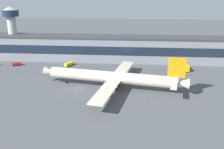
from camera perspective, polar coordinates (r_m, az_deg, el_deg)
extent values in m
plane|color=#4C4F54|center=(115.47, -7.33, -2.99)|extent=(600.00, 600.00, 0.00)
cube|color=gray|center=(159.09, -3.78, 5.75)|extent=(170.08, 14.96, 14.29)
cube|color=#38383D|center=(157.58, -3.84, 8.50)|extent=(173.48, 15.26, 1.20)
cube|color=#192333|center=(151.67, -4.21, 5.40)|extent=(166.68, 0.16, 5.14)
cylinder|color=beige|center=(112.83, -0.18, -0.60)|extent=(57.98, 15.17, 5.11)
cone|color=beige|center=(124.04, -13.91, 0.61)|extent=(5.37, 5.58, 4.85)
cone|color=beige|center=(109.27, 15.59, -1.95)|extent=(6.34, 5.51, 4.60)
cube|color=orange|center=(107.20, 14.41, 1.51)|extent=(7.13, 1.74, 8.17)
cube|color=beige|center=(103.70, 13.80, -2.44)|extent=(3.97, 9.47, 0.30)
cube|color=beige|center=(114.31, 14.00, -0.51)|extent=(3.97, 9.47, 0.30)
cube|color=beige|center=(98.45, -1.46, -3.83)|extent=(10.47, 26.74, 0.50)
cube|color=beige|center=(126.94, 2.55, 1.31)|extent=(10.47, 26.74, 0.50)
cylinder|color=#99999E|center=(102.87, -1.36, -3.91)|extent=(4.64, 3.50, 2.81)
cylinder|color=#99999E|center=(124.07, 1.69, 0.04)|extent=(4.64, 3.50, 2.81)
cylinder|color=black|center=(121.71, -10.24, -1.73)|extent=(1.17, 0.68, 1.10)
cylinder|color=slate|center=(121.19, -10.28, -1.04)|extent=(0.24, 0.24, 2.52)
cylinder|color=black|center=(111.62, 0.95, -3.29)|extent=(1.17, 0.68, 1.10)
cylinder|color=slate|center=(111.07, 0.95, -2.56)|extent=(0.24, 0.24, 2.52)
cylinder|color=black|center=(115.78, 1.51, -2.48)|extent=(1.17, 0.68, 1.10)
cylinder|color=slate|center=(115.25, 1.51, -1.77)|extent=(0.24, 0.24, 2.52)
cylinder|color=#B7B7B2|center=(177.14, -21.39, 7.85)|extent=(5.39, 5.39, 26.48)
cylinder|color=#1E2D42|center=(175.33, -21.98, 12.73)|extent=(10.24, 10.24, 4.00)
cone|color=#A5A5A5|center=(175.13, -22.09, 13.70)|extent=(9.22, 9.22, 2.00)
cube|color=yellow|center=(149.76, -9.67, 2.37)|extent=(4.75, 6.60, 1.60)
cube|color=black|center=(148.44, -10.13, 2.32)|extent=(2.67, 2.84, 0.40)
cylinder|color=black|center=(147.82, -9.97, 1.81)|extent=(0.59, 0.76, 0.70)
cylinder|color=black|center=(149.01, -10.48, 1.92)|extent=(0.59, 0.76, 0.70)
cylinder|color=black|center=(150.99, -8.83, 2.22)|extent=(0.59, 0.76, 0.70)
cylinder|color=black|center=(152.15, -9.34, 2.32)|extent=(0.59, 0.76, 0.70)
cube|color=red|center=(158.73, -20.70, 2.30)|extent=(5.46, 4.50, 1.40)
cube|color=black|center=(158.66, -21.19, 2.34)|extent=(2.58, 2.89, 0.35)
cylinder|color=black|center=(157.78, -21.27, 1.87)|extent=(0.76, 0.59, 0.70)
cylinder|color=black|center=(160.04, -21.29, 2.09)|extent=(0.76, 0.59, 0.70)
cylinder|color=black|center=(157.81, -20.05, 2.02)|extent=(0.76, 0.59, 0.70)
cylinder|color=black|center=(160.07, -20.10, 2.23)|extent=(0.76, 0.59, 0.70)
cube|color=yellow|center=(144.80, 16.11, 1.63)|extent=(3.74, 8.67, 3.00)
cube|color=black|center=(142.53, 16.40, 1.59)|extent=(2.90, 3.22, 0.75)
cylinder|color=black|center=(142.94, 16.88, 0.71)|extent=(0.38, 0.73, 0.70)
cylinder|color=black|center=(142.17, 15.91, 0.71)|extent=(0.38, 0.73, 0.70)
cylinder|color=black|center=(148.28, 16.19, 1.40)|extent=(0.38, 0.73, 0.70)
cylinder|color=black|center=(147.54, 15.26, 1.40)|extent=(0.38, 0.73, 0.70)
cone|color=#F2590C|center=(100.21, 7.45, -6.22)|extent=(0.50, 0.50, 0.62)
cone|color=#F2590C|center=(110.13, -11.15, -4.09)|extent=(0.53, 0.53, 0.66)
cone|color=#F2590C|center=(105.93, -0.33, -4.65)|extent=(0.52, 0.52, 0.65)
cone|color=#F2590C|center=(108.50, -6.94, -4.23)|extent=(0.47, 0.47, 0.59)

